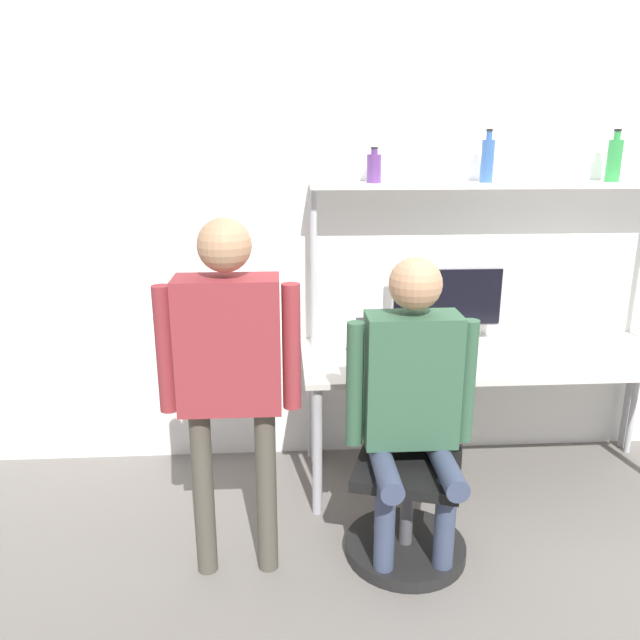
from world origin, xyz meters
TOP-DOWN VIEW (x-y plane):
  - ground_plane at (0.00, 0.00)m, footprint 12.00×12.00m
  - wall_back at (0.00, 0.77)m, footprint 8.00×0.06m
  - desk at (0.00, 0.38)m, footprint 2.08×0.72m
  - shelf_unit at (0.00, 0.60)m, footprint 1.98×0.26m
  - monitor at (-0.22, 0.60)m, footprint 0.63×0.19m
  - laptop at (-0.62, 0.24)m, footprint 0.29×0.25m
  - cell_phone at (-0.41, 0.19)m, footprint 0.07×0.15m
  - office_chair at (-0.58, -0.23)m, footprint 0.58×0.58m
  - person_seated at (-0.59, -0.28)m, footprint 0.57×0.47m
  - person_standing at (-1.36, -0.33)m, footprint 0.59×0.21m
  - bottle_purple at (-0.65, 0.60)m, footprint 0.08×0.08m
  - bottle_green at (0.65, 0.60)m, footprint 0.08×0.08m
  - bottle_blue at (-0.04, 0.60)m, footprint 0.07×0.07m

SIDE VIEW (x-z plane):
  - ground_plane at x=0.00m, z-range 0.00..0.00m
  - office_chair at x=-0.58m, z-range -0.18..0.75m
  - desk at x=0.00m, z-range 0.30..1.04m
  - cell_phone at x=-0.41m, z-range 0.74..0.75m
  - laptop at x=-0.62m, z-range 0.68..0.93m
  - person_seated at x=-0.59m, z-range 0.13..1.53m
  - monitor at x=-0.22m, z-range 0.77..1.21m
  - person_standing at x=-1.36m, z-range 0.21..1.79m
  - wall_back at x=0.00m, z-range 0.00..2.70m
  - shelf_unit at x=0.00m, z-range 0.60..2.24m
  - bottle_purple at x=-0.65m, z-range 1.62..1.81m
  - bottle_green at x=0.65m, z-range 1.62..1.89m
  - bottle_blue at x=-0.04m, z-range 1.62..1.89m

